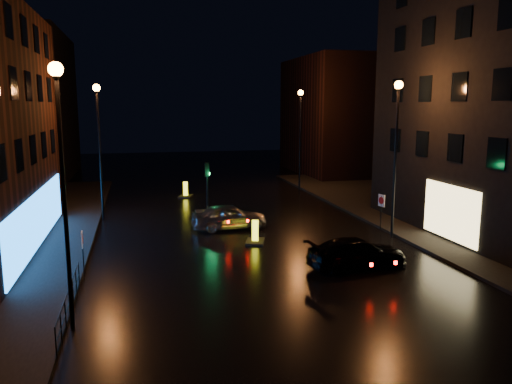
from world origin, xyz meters
TOP-DOWN VIEW (x-y plane):
  - ground at (0.00, 0.00)m, footprint 120.00×120.00m
  - pavement_right at (14.00, 8.00)m, footprint 12.00×44.00m
  - building_far_left at (-16.00, 35.00)m, footprint 8.00×16.00m
  - building_far_right at (15.00, 32.00)m, footprint 8.00×14.00m
  - street_lamp_lnear at (-7.80, -2.00)m, footprint 0.44×0.44m
  - street_lamp_lfar at (-7.80, 14.00)m, footprint 0.44×0.44m
  - street_lamp_rnear at (7.80, 6.00)m, footprint 0.44×0.44m
  - street_lamp_rfar at (7.80, 22.00)m, footprint 0.44×0.44m
  - traffic_signal at (-1.20, 14.00)m, footprint 1.40×2.40m
  - guard_railing at (-8.00, -1.00)m, footprint 0.05×6.04m
  - silver_hatchback at (-0.51, 9.85)m, footprint 4.40×1.93m
  - dark_sedan at (3.73, 1.63)m, footprint 4.74×2.38m
  - bollard_near at (0.28, 6.64)m, footprint 1.30×1.59m
  - bollard_far at (-1.98, 20.86)m, footprint 1.34×1.61m
  - road_sign_left at (-7.90, 2.86)m, footprint 0.09×0.49m
  - road_sign_right at (7.90, 7.50)m, footprint 0.17×0.50m

SIDE VIEW (x-z plane):
  - ground at x=0.00m, z-range 0.00..0.00m
  - pavement_right at x=14.00m, z-range 0.00..0.15m
  - bollard_near at x=0.28m, z-range -0.34..0.86m
  - bollard_far at x=-1.98m, z-range -0.34..0.86m
  - traffic_signal at x=-1.20m, z-range -1.22..2.23m
  - dark_sedan at x=3.73m, z-range 0.00..1.32m
  - silver_hatchback at x=-0.51m, z-range 0.00..1.47m
  - guard_railing at x=-8.00m, z-range 0.24..1.24m
  - road_sign_left at x=-7.90m, z-range 0.50..2.53m
  - road_sign_right at x=7.90m, z-range 0.52..2.62m
  - street_lamp_lnear at x=-7.80m, z-range 1.38..9.75m
  - street_lamp_lfar at x=-7.80m, z-range 1.38..9.75m
  - street_lamp_rnear at x=7.80m, z-range 1.38..9.75m
  - street_lamp_rfar at x=7.80m, z-range 1.38..9.75m
  - building_far_right at x=15.00m, z-range 0.00..12.00m
  - building_far_left at x=-16.00m, z-range 0.00..14.00m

